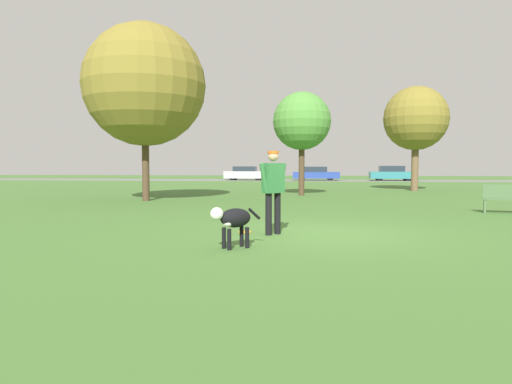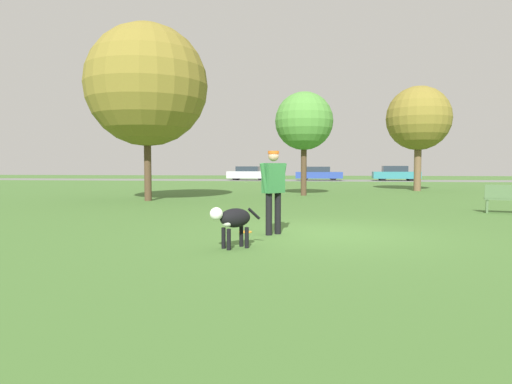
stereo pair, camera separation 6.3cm
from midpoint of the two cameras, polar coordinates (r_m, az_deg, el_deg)
ground_plane at (r=9.43m, az=8.13°, el=-5.16°), size 120.00×120.00×0.00m
far_road_strip at (r=45.41m, az=7.85°, el=1.45°), size 120.00×6.00×0.01m
person at (r=9.11m, az=2.39°, el=0.90°), size 0.53×0.60×1.68m
dog at (r=7.59m, az=-2.72°, el=-3.44°), size 0.81×0.72×0.71m
frisbee at (r=9.51m, az=-1.15°, el=-5.00°), size 0.27×0.27×0.02m
tree_near_left at (r=18.96m, az=-13.41°, el=12.83°), size 4.80×4.80×6.97m
tree_mid_center at (r=21.75m, az=6.10°, el=8.77°), size 2.72×2.72×4.87m
tree_far_right at (r=27.28m, az=19.71°, el=8.63°), size 3.56×3.56×5.84m
parked_car_silver at (r=45.62m, az=-0.88°, el=2.33°), size 4.29×1.76×1.39m
parked_car_blue at (r=45.43m, az=7.87°, el=2.28°), size 4.60×1.80×1.36m
parked_car_teal at (r=45.88m, az=17.10°, el=2.22°), size 4.42×1.92×1.43m
park_bench at (r=15.12m, az=29.40°, el=-0.68°), size 1.46×0.79×0.84m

